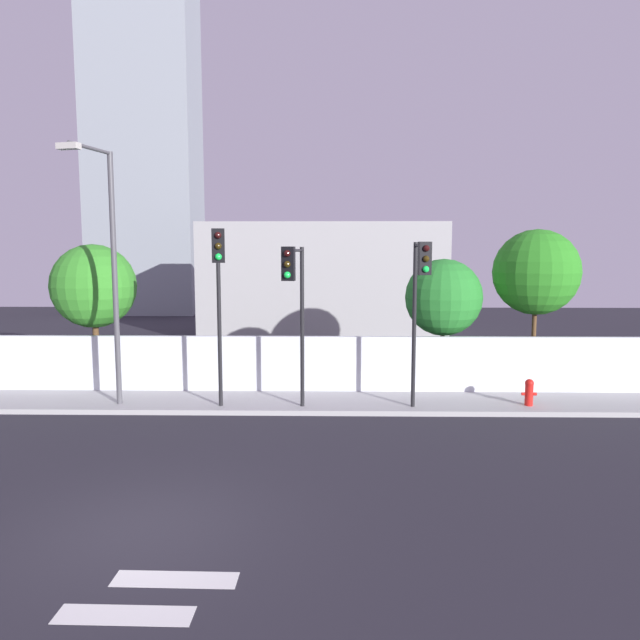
{
  "coord_description": "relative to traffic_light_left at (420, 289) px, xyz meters",
  "views": [
    {
      "loc": [
        3.23,
        -9.55,
        4.7
      ],
      "look_at": [
        2.93,
        6.5,
        2.83
      ],
      "focal_mm": 33.31,
      "sensor_mm": 36.0,
      "label": 1
    }
  ],
  "objects": [
    {
      "name": "ground_plane",
      "position": [
        -5.71,
        -7.07,
        -3.64
      ],
      "size": [
        80.0,
        80.0,
        0.0
      ],
      "primitive_type": "plane",
      "color": "#26242D"
    },
    {
      "name": "sidewalk",
      "position": [
        -5.71,
        1.13,
        -3.56
      ],
      "size": [
        36.0,
        2.4,
        0.15
      ],
      "primitive_type": "cube",
      "color": "#A6A6A6",
      "rests_on": "ground"
    },
    {
      "name": "perimeter_wall",
      "position": [
        -5.71,
        2.42,
        -2.59
      ],
      "size": [
        36.0,
        0.18,
        1.8
      ],
      "primitive_type": "cube",
      "color": "silver",
      "rests_on": "sidewalk"
    },
    {
      "name": "traffic_light_left",
      "position": [
        0.0,
        0.0,
        0.0
      ],
      "size": [
        0.37,
        1.14,
        4.8
      ],
      "color": "black",
      "rests_on": "sidewalk"
    },
    {
      "name": "traffic_light_center",
      "position": [
        -5.6,
        -0.26,
        0.25
      ],
      "size": [
        0.52,
        1.67,
        5.14
      ],
      "color": "black",
      "rests_on": "sidewalk"
    },
    {
      "name": "traffic_light_right",
      "position": [
        -3.48,
        -0.32,
        -0.06
      ],
      "size": [
        0.53,
        1.73,
        4.67
      ],
      "color": "black",
      "rests_on": "sidewalk"
    },
    {
      "name": "street_lamp_curbside",
      "position": [
        -8.89,
        0.43,
        0.85
      ],
      "size": [
        0.81,
        2.04,
        7.38
      ],
      "color": "#4C4C51",
      "rests_on": "sidewalk"
    },
    {
      "name": "fire_hydrant",
      "position": [
        3.39,
        0.66,
        -3.06
      ],
      "size": [
        0.44,
        0.26,
        0.8
      ],
      "color": "red",
      "rests_on": "sidewalk"
    },
    {
      "name": "roadside_tree_midleft",
      "position": [
        -10.55,
        3.35,
        -0.13
      ],
      "size": [
        2.84,
        2.84,
        4.94
      ],
      "color": "brown",
      "rests_on": "ground"
    },
    {
      "name": "roadside_tree_midright",
      "position": [
        1.3,
        3.35,
        -0.49
      ],
      "size": [
        2.59,
        2.59,
        4.45
      ],
      "color": "brown",
      "rests_on": "ground"
    },
    {
      "name": "roadside_tree_rightmost",
      "position": [
        4.37,
        3.35,
        0.36
      ],
      "size": [
        2.86,
        2.86,
        5.43
      ],
      "color": "brown",
      "rests_on": "ground"
    },
    {
      "name": "low_building_distant",
      "position": [
        -2.94,
        16.42,
        -0.54
      ],
      "size": [
        12.99,
        6.0,
        6.19
      ],
      "primitive_type": "cube",
      "color": "#A4A4A4",
      "rests_on": "ground"
    },
    {
      "name": "tower_on_skyline",
      "position": [
        -16.45,
        28.42,
        9.07
      ],
      "size": [
        7.81,
        5.0,
        25.41
      ],
      "primitive_type": "cube",
      "color": "gray",
      "rests_on": "ground"
    }
  ]
}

